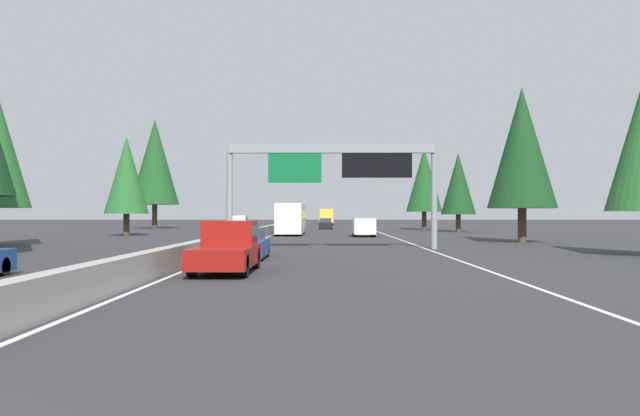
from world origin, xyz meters
The scene contains 17 objects.
ground_plane centered at (60.00, 0.00, 0.00)m, with size 320.00×320.00×0.00m, color #2D2D30.
median_barrier centered at (80.00, 0.30, 0.45)m, with size 180.00×0.56×0.90m, color #9E9B93.
shoulder_stripe_right centered at (70.00, -11.52, 0.01)m, with size 160.00×0.16×0.01m, color silver.
shoulder_stripe_median centered at (70.00, -0.25, 0.01)m, with size 160.00×0.16×0.01m, color silver.
sign_gantry_overhead centered at (34.29, -6.04, 5.00)m, with size 0.50×12.68×6.28m.
pickup_mid_center centered at (18.72, -1.91, 0.91)m, with size 5.60×2.00×1.86m.
sedan_mid_right centered at (25.68, -1.80, 0.68)m, with size 4.40×1.80×1.47m.
bus_near_center centered at (60.96, -2.02, 1.72)m, with size 11.50×2.55×3.10m.
box_truck_distant_b centered at (113.65, -5.63, 1.61)m, with size 8.50×2.40×2.95m.
minivan_distant_a centered at (55.69, -9.00, 0.95)m, with size 5.00×1.95×1.69m.
sedan_mid_left centered at (85.35, -5.48, 0.68)m, with size 4.40×1.80×1.47m.
oncoming_near centered at (85.02, 6.34, 0.91)m, with size 5.60×2.00×1.86m.
conifer_right_near centered at (43.52, -20.01, 6.97)m, with size 5.05×5.05×11.47m.
conifer_right_mid centered at (71.58, -20.91, 5.56)m, with size 4.03×4.03×9.16m.
conifer_right_far centered at (81.30, -18.39, 6.52)m, with size 4.72×4.72×10.73m.
conifer_left_mid centered at (58.13, 13.73, 5.82)m, with size 4.22×4.22×9.58m.
conifer_left_far centered at (88.23, 18.80, 9.44)m, with size 6.83×6.83×15.52m.
Camera 1 is at (-5.53, -5.50, 2.14)m, focal length 37.23 mm.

